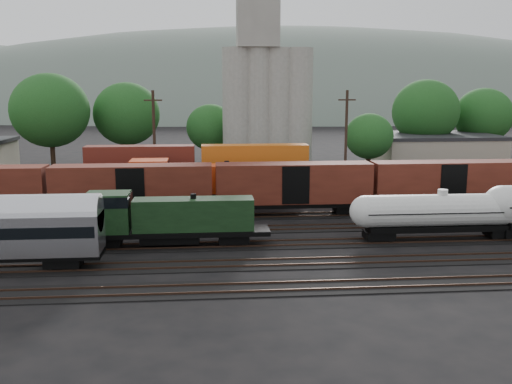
{
  "coord_description": "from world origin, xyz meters",
  "views": [
    {
      "loc": [
        -5.49,
        -48.85,
        12.53
      ],
      "look_at": [
        -1.14,
        2.0,
        3.0
      ],
      "focal_mm": 40.0,
      "sensor_mm": 36.0,
      "label": 1
    }
  ],
  "objects": [
    {
      "name": "ground",
      "position": [
        0.0,
        0.0,
        0.0
      ],
      "size": [
        600.0,
        600.0,
        0.0
      ],
      "primitive_type": "plane",
      "color": "black"
    },
    {
      "name": "tracks",
      "position": [
        0.0,
        0.0,
        0.05
      ],
      "size": [
        180.0,
        33.2,
        0.2
      ],
      "color": "black",
      "rests_on": "ground"
    },
    {
      "name": "green_locomotive",
      "position": [
        -9.39,
        -5.0,
        2.38
      ],
      "size": [
        15.62,
        2.76,
        4.13
      ],
      "color": "black",
      "rests_on": "ground"
    },
    {
      "name": "tank_car_a",
      "position": [
        13.44,
        -5.0,
        2.39
      ],
      "size": [
        15.22,
        2.73,
        3.99
      ],
      "color": "silver",
      "rests_on": "ground"
    },
    {
      "name": "orange_locomotive",
      "position": [
        -6.75,
        10.0,
        2.7
      ],
      "size": [
        18.99,
        3.17,
        4.75
      ],
      "color": "black",
      "rests_on": "ground"
    },
    {
      "name": "boxcar_string",
      "position": [
        -4.94,
        5.0,
        3.12
      ],
      "size": [
        122.8,
        2.9,
        4.2
      ],
      "color": "black",
      "rests_on": "ground"
    },
    {
      "name": "container_wall",
      "position": [
        -0.92,
        15.0,
        2.09
      ],
      "size": [
        160.0,
        2.6,
        5.8
      ],
      "color": "black",
      "rests_on": "ground"
    },
    {
      "name": "grain_silo",
      "position": [
        3.28,
        36.0,
        11.26
      ],
      "size": [
        13.4,
        5.0,
        29.0
      ],
      "color": "gray",
      "rests_on": "ground"
    },
    {
      "name": "industrial_sheds",
      "position": [
        6.63,
        35.25,
        2.56
      ],
      "size": [
        119.38,
        17.26,
        5.1
      ],
      "color": "#9E937F",
      "rests_on": "ground"
    },
    {
      "name": "tree_band",
      "position": [
        0.0,
        37.66,
        7.62
      ],
      "size": [
        161.16,
        21.18,
        14.37
      ],
      "color": "black",
      "rests_on": "ground"
    },
    {
      "name": "utility_poles",
      "position": [
        0.0,
        22.0,
        6.21
      ],
      "size": [
        122.2,
        0.36,
        12.0
      ],
      "color": "black",
      "rests_on": "ground"
    },
    {
      "name": "distant_hills",
      "position": [
        23.92,
        260.0,
        -20.56
      ],
      "size": [
        860.0,
        286.0,
        130.0
      ],
      "color": "#59665B",
      "rests_on": "ground"
    }
  ]
}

